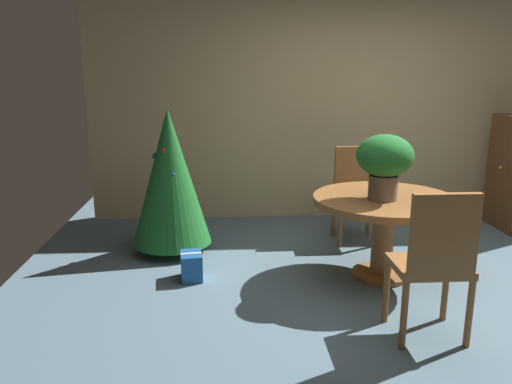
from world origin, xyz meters
The scene contains 8 objects.
ground_plane centered at (0.00, 0.00, 0.00)m, with size 6.60×6.60×0.00m, color slate.
back_wall_panel centered at (0.00, 2.20, 1.30)m, with size 6.00×0.10×2.60m, color tan.
round_dining_table centered at (-0.13, 0.32, 0.56)m, with size 1.19×1.19×0.70m.
flower_vase centered at (-0.18, 0.25, 1.03)m, with size 0.45×0.45×0.53m.
wooden_chair_near centered at (-0.13, -0.71, 0.57)m, with size 0.47×0.40×1.02m.
wooden_chair_far centered at (-0.13, 1.30, 0.55)m, with size 0.42×0.38×0.96m.
holiday_tree centered at (-1.98, 1.05, 0.74)m, with size 0.75×0.75×1.39m.
gift_box_blue centered at (-1.75, 0.37, 0.11)m, with size 0.20×0.26×0.23m.
Camera 1 is at (-1.44, -3.58, 1.73)m, focal length 34.96 mm.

